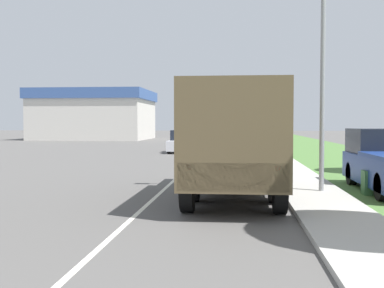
{
  "coord_description": "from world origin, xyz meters",
  "views": [
    {
      "loc": [
        2.3,
        -0.08,
        2.1
      ],
      "look_at": [
        0.88,
        14.89,
        1.44
      ],
      "focal_mm": 45.0,
      "sensor_mm": 36.0,
      "label": 1
    }
  ],
  "objects_px": {
    "car_nearest_ahead": "(232,150)",
    "car_third_ahead": "(193,137)",
    "military_truck": "(234,137)",
    "lamp_post": "(317,28)",
    "car_second_ahead": "(183,142)"
  },
  "relations": [
    {
      "from": "military_truck",
      "to": "car_third_ahead",
      "type": "distance_m",
      "value": 34.21
    },
    {
      "from": "lamp_post",
      "to": "car_second_ahead",
      "type": "bearing_deg",
      "value": 107.3
    },
    {
      "from": "car_nearest_ahead",
      "to": "car_third_ahead",
      "type": "bearing_deg",
      "value": 100.79
    },
    {
      "from": "car_second_ahead",
      "to": "car_third_ahead",
      "type": "distance_m",
      "value": 13.22
    },
    {
      "from": "military_truck",
      "to": "lamp_post",
      "type": "relative_size",
      "value": 0.9
    },
    {
      "from": "car_nearest_ahead",
      "to": "lamp_post",
      "type": "relative_size",
      "value": 0.49
    },
    {
      "from": "military_truck",
      "to": "car_second_ahead",
      "type": "distance_m",
      "value": 21.08
    },
    {
      "from": "car_third_ahead",
      "to": "lamp_post",
      "type": "bearing_deg",
      "value": -78.64
    },
    {
      "from": "military_truck",
      "to": "lamp_post",
      "type": "xyz_separation_m",
      "value": [
        2.35,
        0.92,
        3.12
      ]
    },
    {
      "from": "military_truck",
      "to": "lamp_post",
      "type": "bearing_deg",
      "value": 21.39
    },
    {
      "from": "military_truck",
      "to": "car_second_ahead",
      "type": "xyz_separation_m",
      "value": [
        -3.81,
        20.71,
        -1.01
      ]
    },
    {
      "from": "military_truck",
      "to": "car_nearest_ahead",
      "type": "relative_size",
      "value": 1.84
    },
    {
      "from": "military_truck",
      "to": "car_nearest_ahead",
      "type": "xyz_separation_m",
      "value": [
        -0.17,
        12.35,
        -1.07
      ]
    },
    {
      "from": "car_nearest_ahead",
      "to": "car_second_ahead",
      "type": "height_order",
      "value": "car_second_ahead"
    },
    {
      "from": "lamp_post",
      "to": "car_nearest_ahead",
      "type": "bearing_deg",
      "value": 102.45
    }
  ]
}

